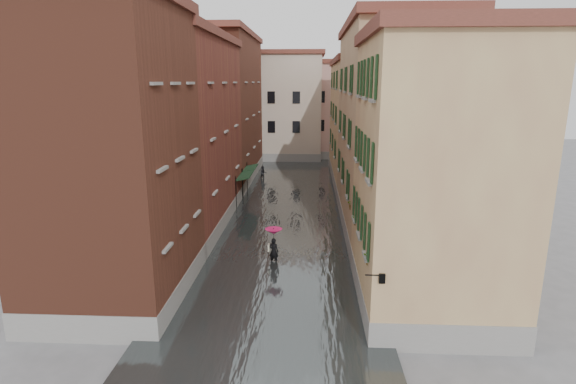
# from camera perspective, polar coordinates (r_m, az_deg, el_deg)

# --- Properties ---
(ground) EXTENTS (120.00, 120.00, 0.00)m
(ground) POSITION_cam_1_polar(r_m,az_deg,el_deg) (23.30, -1.69, -11.17)
(ground) COLOR #5F5F61
(ground) RESTS_ON ground
(floodwater) EXTENTS (10.00, 60.00, 0.20)m
(floodwater) POSITION_cam_1_polar(r_m,az_deg,el_deg) (35.45, -0.04, -2.10)
(floodwater) COLOR #3E4444
(floodwater) RESTS_ON ground
(building_left_near) EXTENTS (6.00, 8.00, 13.00)m
(building_left_near) POSITION_cam_1_polar(r_m,az_deg,el_deg) (21.21, -21.52, 3.79)
(building_left_near) COLOR brown
(building_left_near) RESTS_ON ground
(building_left_mid) EXTENTS (6.00, 14.00, 12.50)m
(building_left_mid) POSITION_cam_1_polar(r_m,az_deg,el_deg) (31.49, -13.35, 6.92)
(building_left_mid) COLOR brown
(building_left_mid) RESTS_ON ground
(building_left_far) EXTENTS (6.00, 16.00, 14.00)m
(building_left_far) POSITION_cam_1_polar(r_m,az_deg,el_deg) (45.96, -8.23, 10.17)
(building_left_far) COLOR brown
(building_left_far) RESTS_ON ground
(building_right_near) EXTENTS (6.00, 8.00, 11.50)m
(building_right_near) POSITION_cam_1_polar(r_m,az_deg,el_deg) (20.18, 17.96, 1.44)
(building_right_near) COLOR #A77A56
(building_right_near) RESTS_ON ground
(building_right_mid) EXTENTS (6.00, 14.00, 13.00)m
(building_right_mid) POSITION_cam_1_polar(r_m,az_deg,el_deg) (30.68, 12.84, 7.25)
(building_right_mid) COLOR tan
(building_right_mid) RESTS_ON ground
(building_right_far) EXTENTS (6.00, 16.00, 11.50)m
(building_right_far) POSITION_cam_1_polar(r_m,az_deg,el_deg) (45.53, 9.60, 8.51)
(building_right_far) COLOR #A77A56
(building_right_far) RESTS_ON ground
(building_end_cream) EXTENTS (12.00, 9.00, 13.00)m
(building_end_cream) POSITION_cam_1_polar(r_m,az_deg,el_deg) (59.32, -1.75, 10.62)
(building_end_cream) COLOR beige
(building_end_cream) RESTS_ON ground
(building_end_pink) EXTENTS (10.00, 9.00, 12.00)m
(building_end_pink) POSITION_cam_1_polar(r_m,az_deg,el_deg) (61.31, 6.95, 10.17)
(building_end_pink) COLOR tan
(building_end_pink) RESTS_ON ground
(awning_near) EXTENTS (1.09, 3.25, 2.80)m
(awning_near) POSITION_cam_1_polar(r_m,az_deg,el_deg) (36.08, -5.51, 2.00)
(awning_near) COLOR black
(awning_near) RESTS_ON ground
(awning_far) EXTENTS (1.09, 2.93, 2.80)m
(awning_far) POSITION_cam_1_polar(r_m,az_deg,el_deg) (39.15, -4.85, 2.94)
(awning_far) COLOR black
(awning_far) RESTS_ON ground
(wall_lantern) EXTENTS (0.71, 0.22, 0.35)m
(wall_lantern) POSITION_cam_1_polar(r_m,az_deg,el_deg) (16.73, 11.77, -10.61)
(wall_lantern) COLOR black
(wall_lantern) RESTS_ON ground
(window_planters) EXTENTS (0.59, 8.55, 0.84)m
(window_planters) POSITION_cam_1_polar(r_m,az_deg,el_deg) (21.75, 9.07, -3.28)
(window_planters) COLOR brown
(window_planters) RESTS_ON ground
(pedestrian_main) EXTENTS (0.97, 0.97, 2.06)m
(pedestrian_main) POSITION_cam_1_polar(r_m,az_deg,el_deg) (24.74, -1.84, -6.39)
(pedestrian_main) COLOR black
(pedestrian_main) RESTS_ON ground
(pedestrian_far) EXTENTS (0.84, 0.73, 1.47)m
(pedestrian_far) POSITION_cam_1_polar(r_m,az_deg,el_deg) (45.87, -3.18, 2.38)
(pedestrian_far) COLOR black
(pedestrian_far) RESTS_ON ground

